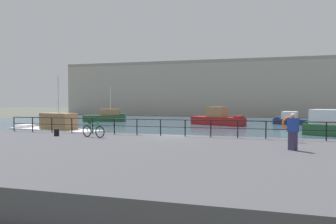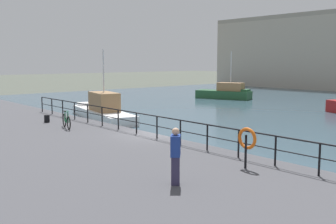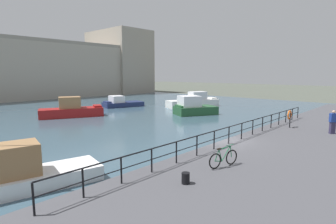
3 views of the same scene
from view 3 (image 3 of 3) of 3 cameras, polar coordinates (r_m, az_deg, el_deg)
name	(u,v)px [view 3 (image 3 of 3)]	position (r m, az deg, el deg)	size (l,w,h in m)	color
ground_plane	(223,155)	(17.94, 11.65, -9.03)	(240.00, 240.00, 0.00)	#4C5147
water_basin	(37,111)	(42.00, -26.26, 0.14)	(80.00, 60.00, 0.01)	#385160
harbor_building	(21,69)	(66.21, -29.06, 8.09)	(76.22, 17.51, 17.04)	#A89E8E
moored_cabin_cruiser	(121,103)	(43.51, -10.03, 1.94)	(6.80, 4.47, 1.79)	navy
moored_small_launch	(194,102)	(43.03, 5.61, 2.23)	(9.02, 5.21, 2.41)	white
moored_red_daysailer	(72,110)	(34.72, -19.98, 0.41)	(7.67, 5.08, 2.48)	maroon
moored_green_narrowboat	(193,107)	(34.73, 5.44, 1.00)	(6.01, 4.99, 2.45)	#23512D
quay_railing	(236,130)	(17.32, 14.30, -3.73)	(24.47, 0.07, 1.08)	black
parked_bicycle	(223,158)	(12.62, 11.81, -9.73)	(1.73, 0.48, 0.98)	black
mooring_bollard	(186,178)	(10.65, 3.80, -13.98)	(0.32, 0.32, 0.44)	black
life_ring_stand	(290,115)	(23.14, 24.63, -0.67)	(0.75, 0.16, 1.40)	black
standing_person	(333,122)	(22.20, 31.86, -1.80)	(0.51, 0.51, 1.69)	#332D4C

